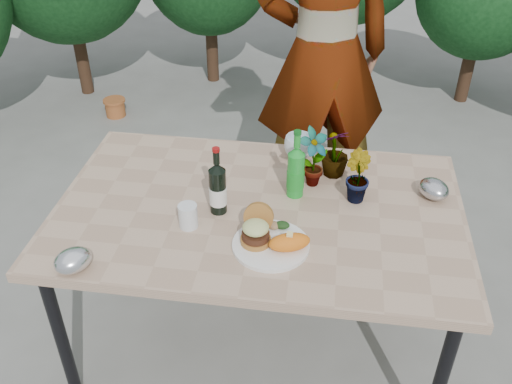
# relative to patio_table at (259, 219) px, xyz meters

# --- Properties ---
(ground) EXTENTS (80.00, 80.00, 0.00)m
(ground) POSITION_rel_patio_table_xyz_m (0.00, 0.00, -0.69)
(ground) COLOR slate
(ground) RESTS_ON ground
(patio_table) EXTENTS (1.60, 1.00, 0.75)m
(patio_table) POSITION_rel_patio_table_xyz_m (0.00, 0.00, 0.00)
(patio_table) COLOR tan
(patio_table) RESTS_ON ground
(dinner_plate) EXTENTS (0.28, 0.28, 0.01)m
(dinner_plate) POSITION_rel_patio_table_xyz_m (0.08, -0.23, 0.06)
(dinner_plate) COLOR white
(dinner_plate) RESTS_ON patio_table
(burger_stack) EXTENTS (0.11, 0.16, 0.11)m
(burger_stack) POSITION_rel_patio_table_xyz_m (0.02, -0.21, 0.12)
(burger_stack) COLOR #B7722D
(burger_stack) RESTS_ON dinner_plate
(sweet_potato) EXTENTS (0.17, 0.12, 0.06)m
(sweet_potato) POSITION_rel_patio_table_xyz_m (0.14, -0.25, 0.10)
(sweet_potato) COLOR orange
(sweet_potato) RESTS_ON dinner_plate
(grilled_veg) EXTENTS (0.08, 0.05, 0.03)m
(grilled_veg) POSITION_rel_patio_table_xyz_m (0.09, -0.14, 0.09)
(grilled_veg) COLOR olive
(grilled_veg) RESTS_ON dinner_plate
(wine_bottle) EXTENTS (0.07, 0.07, 0.28)m
(wine_bottle) POSITION_rel_patio_table_xyz_m (-0.15, -0.04, 0.16)
(wine_bottle) COLOR black
(wine_bottle) RESTS_ON patio_table
(sparkling_water) EXTENTS (0.07, 0.07, 0.29)m
(sparkling_water) POSITION_rel_patio_table_xyz_m (0.13, 0.11, 0.16)
(sparkling_water) COLOR #1B952A
(sparkling_water) RESTS_ON patio_table
(plastic_cup) EXTENTS (0.07, 0.07, 0.09)m
(plastic_cup) POSITION_rel_patio_table_xyz_m (-0.25, -0.15, 0.10)
(plastic_cup) COLOR silver
(plastic_cup) RESTS_ON patio_table
(seedling_left) EXTENTS (0.16, 0.15, 0.26)m
(seedling_left) POSITION_rel_patio_table_xyz_m (0.19, 0.19, 0.19)
(seedling_left) COLOR #276121
(seedling_left) RESTS_ON patio_table
(seedling_mid) EXTENTS (0.14, 0.15, 0.21)m
(seedling_mid) POSITION_rel_patio_table_xyz_m (0.37, 0.12, 0.16)
(seedling_mid) COLOR #23521C
(seedling_mid) RESTS_ON patio_table
(seedling_right) EXTENTS (0.16, 0.16, 0.21)m
(seedling_right) POSITION_rel_patio_table_xyz_m (0.28, 0.28, 0.16)
(seedling_right) COLOR #245A1E
(seedling_right) RESTS_ON patio_table
(blue_bowl) EXTENTS (0.16, 0.16, 0.10)m
(blue_bowl) POSITION_rel_patio_table_xyz_m (0.12, 0.40, 0.11)
(blue_bowl) COLOR silver
(blue_bowl) RESTS_ON patio_table
(foil_packet_left) EXTENTS (0.17, 0.17, 0.08)m
(foil_packet_left) POSITION_rel_patio_table_xyz_m (-0.58, -0.44, 0.10)
(foil_packet_left) COLOR silver
(foil_packet_left) RESTS_ON patio_table
(foil_packet_right) EXTENTS (0.17, 0.17, 0.08)m
(foil_packet_right) POSITION_rel_patio_table_xyz_m (0.68, 0.17, 0.10)
(foil_packet_right) COLOR #ADAFB4
(foil_packet_right) RESTS_ON patio_table
(person) EXTENTS (0.83, 0.67, 1.97)m
(person) POSITION_rel_patio_table_xyz_m (0.19, 1.02, 0.29)
(person) COLOR #A06350
(person) RESTS_ON ground
(terracotta_pot) EXTENTS (0.17, 0.17, 0.14)m
(terracotta_pot) POSITION_rel_patio_table_xyz_m (-1.42, 2.02, -0.62)
(terracotta_pot) COLOR #A7592B
(terracotta_pot) RESTS_ON ground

